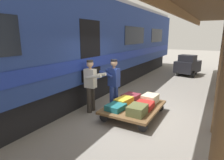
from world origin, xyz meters
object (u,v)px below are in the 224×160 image
object	(u,v)px
suitcase_yellow_case	(124,101)
porter_in_overalls	(113,83)
train_car	(58,46)
suitcase_red_plastic	(144,105)
suitcase_burgundy_valise	(131,97)
suitcase_olive_duffel	(137,110)
baggage_tug	(188,65)
luggage_cart	(134,107)
suitcase_teal_softside	(116,107)
porter_by_door	(91,84)
suitcase_cream_canvas	(150,99)

from	to	relation	value
suitcase_yellow_case	porter_in_overalls	bearing A→B (deg)	-20.84
train_car	suitcase_red_plastic	size ratio (longest dim) A/B	39.14
train_car	suitcase_burgundy_valise	world-z (taller)	train_car
suitcase_olive_duffel	suitcase_red_plastic	bearing A→B (deg)	-90.00
suitcase_burgundy_valise	baggage_tug	world-z (taller)	baggage_tug
baggage_tug	suitcase_yellow_case	bearing A→B (deg)	83.82
luggage_cart	baggage_tug	world-z (taller)	baggage_tug
train_car	suitcase_olive_duffel	xyz separation A→B (m)	(-3.49, 0.65, -1.59)
suitcase_olive_duffel	porter_in_overalls	xyz separation A→B (m)	(1.16, -0.72, 0.46)
suitcase_teal_softside	porter_in_overalls	size ratio (longest dim) A/B	0.31
suitcase_red_plastic	porter_by_door	size ratio (longest dim) A/B	0.32
suitcase_yellow_case	porter_in_overalls	distance (m)	0.71
train_car	suitcase_cream_canvas	world-z (taller)	train_car
luggage_cart	baggage_tug	bearing A→B (deg)	-93.59
suitcase_burgundy_valise	suitcase_teal_softside	distance (m)	1.08
suitcase_cream_canvas	suitcase_teal_softside	size ratio (longest dim) A/B	1.00
porter_in_overalls	train_car	bearing A→B (deg)	1.75
suitcase_yellow_case	suitcase_olive_duffel	world-z (taller)	suitcase_olive_duffel
suitcase_cream_canvas	suitcase_red_plastic	size ratio (longest dim) A/B	0.98
train_car	luggage_cart	size ratio (longest dim) A/B	10.91
train_car	suitcase_cream_canvas	xyz separation A→B (m)	(-3.49, -0.43, -1.59)
train_car	suitcase_yellow_case	size ratio (longest dim) A/B	35.05
suitcase_olive_duffel	suitcase_cream_canvas	bearing A→B (deg)	-90.00
suitcase_yellow_case	train_car	bearing A→B (deg)	-2.30
train_car	porter_in_overalls	world-z (taller)	train_car
luggage_cart	porter_by_door	xyz separation A→B (m)	(1.35, 0.34, 0.63)
suitcase_teal_softside	porter_in_overalls	bearing A→B (deg)	-56.20
luggage_cart	porter_in_overalls	size ratio (longest dim) A/B	1.15
suitcase_yellow_case	suitcase_olive_duffel	distance (m)	0.86
suitcase_burgundy_valise	suitcase_olive_duffel	size ratio (longest dim) A/B	0.97
luggage_cart	porter_by_door	size ratio (longest dim) A/B	1.15
suitcase_cream_canvas	suitcase_teal_softside	world-z (taller)	suitcase_cream_canvas
porter_in_overalls	porter_by_door	world-z (taller)	same
suitcase_cream_canvas	suitcase_red_plastic	bearing A→B (deg)	90.00
suitcase_yellow_case	baggage_tug	xyz separation A→B (m)	(-0.80, -7.38, 0.19)
suitcase_olive_duffel	baggage_tug	xyz separation A→B (m)	(-0.13, -7.92, 0.16)
suitcase_cream_canvas	porter_in_overalls	xyz separation A→B (m)	(1.16, 0.36, 0.46)
suitcase_yellow_case	suitcase_red_plastic	xyz separation A→B (m)	(-0.67, 0.00, -0.01)
luggage_cart	suitcase_yellow_case	xyz separation A→B (m)	(0.34, 0.00, 0.15)
suitcase_red_plastic	porter_by_door	xyz separation A→B (m)	(1.69, 0.34, 0.50)
luggage_cart	porter_in_overalls	xyz separation A→B (m)	(0.82, -0.18, 0.63)
suitcase_yellow_case	porter_by_door	world-z (taller)	porter_by_door
train_car	luggage_cart	world-z (taller)	train_car
train_car	porter_in_overalls	xyz separation A→B (m)	(-2.33, -0.07, -1.14)
luggage_cart	suitcase_olive_duffel	xyz separation A→B (m)	(-0.34, 0.54, 0.18)
suitcase_teal_softside	suitcase_olive_duffel	bearing A→B (deg)	180.00
suitcase_red_plastic	train_car	bearing A→B (deg)	-1.86
suitcase_olive_duffel	porter_by_door	world-z (taller)	porter_by_door
train_car	suitcase_yellow_case	bearing A→B (deg)	177.70
train_car	suitcase_olive_duffel	distance (m)	3.89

